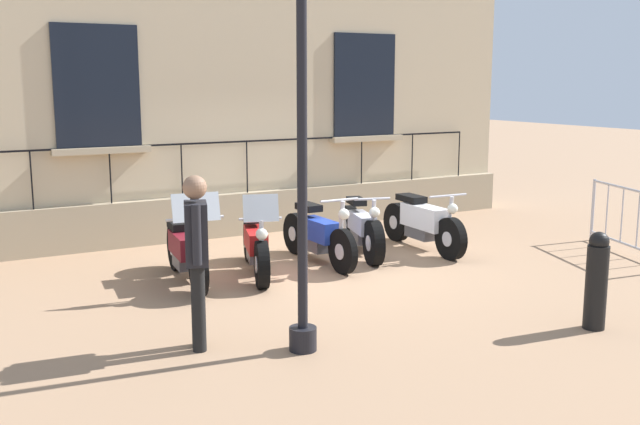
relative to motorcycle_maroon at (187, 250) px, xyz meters
The scene contains 11 objects.
ground_plane 2.04m from the motorcycle_maroon, 89.57° to the left, with size 60.00×60.00×0.00m, color #9E7A5B.
building_facade 4.93m from the motorcycle_maroon, 145.77° to the left, with size 0.82×11.22×8.00m.
motorcycle_maroon is the anchor object (origin of this frame).
motorcycle_red 1.00m from the motorcycle_maroon, 88.31° to the left, with size 2.08×0.87×1.23m.
motorcycle_blue 2.06m from the motorcycle_maroon, 92.03° to the left, with size 2.06×0.61×1.05m.
motorcycle_silver 2.91m from the motorcycle_maroon, 94.35° to the left, with size 1.98×0.78×0.99m.
motorcycle_white 3.95m from the motorcycle_maroon, 90.56° to the left, with size 2.15×0.67×0.98m.
lamppost 3.67m from the motorcycle_maroon, ahead, with size 0.28×0.98×4.24m.
crowd_barrier 6.79m from the motorcycle_maroon, 74.78° to the left, with size 2.04×0.71×1.05m.
bollard 5.13m from the motorcycle_maroon, 39.67° to the left, with size 0.24×0.24×1.08m.
pedestrian_standing 2.59m from the motorcycle_maroon, 16.35° to the right, with size 0.51×0.32×1.77m.
Camera 1 is at (9.23, -5.10, 2.68)m, focal length 41.42 mm.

